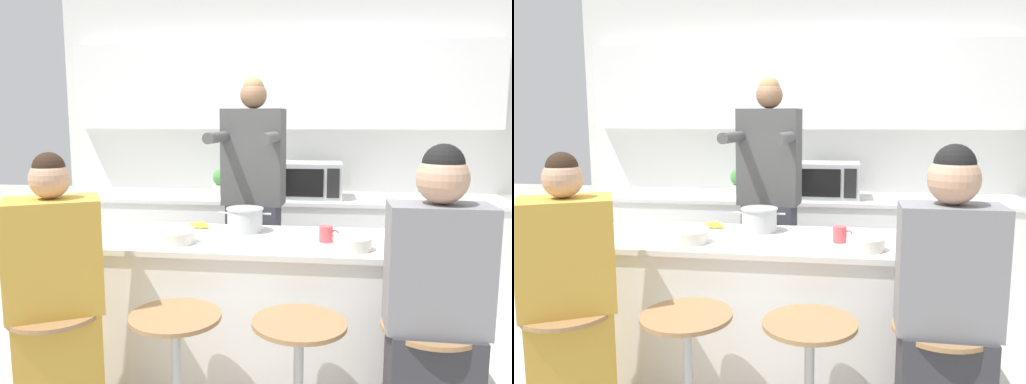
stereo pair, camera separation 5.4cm
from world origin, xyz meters
The scene contains 17 objects.
wall_back centered at (0.00, 1.87, 1.54)m, with size 4.09×0.22×2.70m.
back_counter centered at (0.00, 1.54, 0.44)m, with size 3.79×0.68×0.88m.
kitchen_island centered at (0.00, 0.00, 0.45)m, with size 2.08×0.69×0.89m.
bar_stool_leftmost centered at (-0.83, -0.66, 0.40)m, with size 0.41×0.41×0.68m.
bar_stool_center_left centered at (-0.28, -0.62, 0.40)m, with size 0.41×0.41×0.68m.
bar_stool_center_right centered at (0.28, -0.63, 0.40)m, with size 0.41×0.41×0.68m.
person_cooking centered at (-0.10, 0.69, 0.90)m, with size 0.47×0.62×1.82m.
person_wrapped_blanket centered at (-0.83, -0.63, 0.66)m, with size 0.50×0.44×1.40m.
person_seated_near centered at (0.84, -0.63, 0.67)m, with size 0.41×0.27×1.45m.
cooking_pot centered at (-0.08, 0.16, 0.96)m, with size 0.31×0.22×0.14m.
fruit_bowl centered at (0.53, -0.17, 0.92)m, with size 0.19×0.19×0.07m.
mixing_bowl_steel centered at (-0.41, -0.15, 0.92)m, with size 0.21×0.21×0.07m.
coffee_cup_near centered at (0.83, -0.13, 0.93)m, with size 0.11×0.08×0.09m.
coffee_cup_far centered at (0.39, -0.03, 0.93)m, with size 0.11×0.07×0.09m.
banana_bunch centered at (-0.36, 0.21, 0.91)m, with size 0.14×0.10×0.05m.
microwave centered at (0.27, 1.50, 1.03)m, with size 0.55×0.39×0.30m.
potted_plant centered at (-0.49, 1.54, 1.00)m, with size 0.15×0.15×0.23m.
Camera 1 is at (0.35, -2.68, 1.55)m, focal length 35.00 mm.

